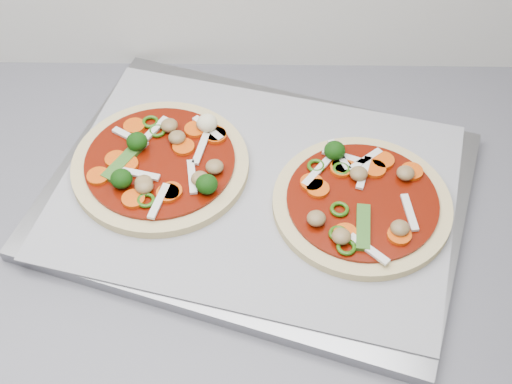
{
  "coord_description": "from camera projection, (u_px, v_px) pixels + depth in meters",
  "views": [
    {
      "loc": [
        -0.14,
        0.86,
        1.51
      ],
      "look_at": [
        -0.15,
        1.35,
        0.93
      ],
      "focal_mm": 50.0,
      "sensor_mm": 36.0,
      "label": 1
    }
  ],
  "objects": [
    {
      "name": "parchment",
      "position": [
        257.0,
        189.0,
        0.79
      ],
      "size": [
        0.49,
        0.41,
        0.0
      ],
      "primitive_type": "cube",
      "rotation": [
        0.0,
        0.0,
        -0.25
      ],
      "color": "#99989E",
      "rests_on": "baking_tray"
    },
    {
      "name": "countertop",
      "position": [
        390.0,
        260.0,
        0.77
      ],
      "size": [
        3.6,
        0.6,
        0.04
      ],
      "primitive_type": "cube",
      "color": "#56565D",
      "rests_on": "base_cabinet"
    },
    {
      "name": "pizza_right",
      "position": [
        361.0,
        201.0,
        0.76
      ],
      "size": [
        0.21,
        0.21,
        0.03
      ],
      "rotation": [
        0.0,
        0.0,
        0.11
      ],
      "color": "tan",
      "rests_on": "parchment"
    },
    {
      "name": "pizza_left",
      "position": [
        162.0,
        163.0,
        0.8
      ],
      "size": [
        0.2,
        0.2,
        0.03
      ],
      "rotation": [
        0.0,
        0.0,
        -0.01
      ],
      "color": "tan",
      "rests_on": "parchment"
    },
    {
      "name": "baking_tray",
      "position": [
        257.0,
        194.0,
        0.79
      ],
      "size": [
        0.53,
        0.45,
        0.01
      ],
      "primitive_type": "cube",
      "rotation": [
        0.0,
        0.0,
        -0.31
      ],
      "color": "gray",
      "rests_on": "countertop"
    }
  ]
}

